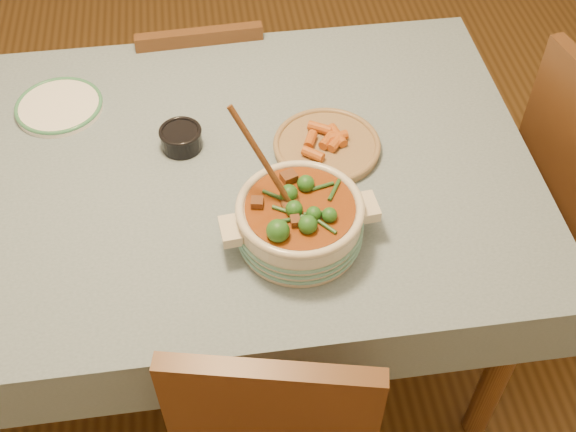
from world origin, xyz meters
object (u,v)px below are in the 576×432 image
at_px(stew_casserole, 300,218).
at_px(chair_far, 205,102).
at_px(condiment_bowl, 181,137).
at_px(white_plate, 59,106).
at_px(fried_plate, 327,144).
at_px(dining_table, 200,193).

distance_m(stew_casserole, chair_far, 0.96).
bearing_deg(condiment_bowl, white_plate, 149.38).
bearing_deg(stew_casserole, fried_plate, 68.15).
height_order(fried_plate, chair_far, fried_plate).
distance_m(dining_table, chair_far, 0.65).
distance_m(condiment_bowl, chair_far, 0.63).
bearing_deg(stew_casserole, dining_table, 130.44).
distance_m(stew_casserole, condiment_bowl, 0.42).
relative_size(condiment_bowl, chair_far, 0.16).
bearing_deg(chair_far, stew_casserole, 99.54).
xyz_separation_m(white_plate, condiment_bowl, (0.32, -0.19, 0.02)).
relative_size(stew_casserole, white_plate, 1.40).
height_order(dining_table, white_plate, white_plate).
bearing_deg(fried_plate, white_plate, 159.79).
bearing_deg(dining_table, stew_casserole, -49.56).
distance_m(dining_table, condiment_bowl, 0.15).
height_order(dining_table, fried_plate, fried_plate).
distance_m(dining_table, stew_casserole, 0.38).
distance_m(dining_table, white_plate, 0.46).
xyz_separation_m(stew_casserole, white_plate, (-0.57, 0.53, -0.06)).
bearing_deg(fried_plate, dining_table, -176.49).
bearing_deg(white_plate, condiment_bowl, -30.62).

